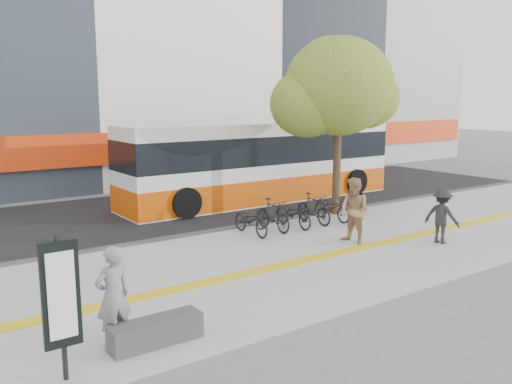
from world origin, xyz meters
TOP-DOWN VIEW (x-y plane):
  - ground at (0.00, 0.00)m, footprint 120.00×120.00m
  - sidewalk at (0.00, 1.50)m, footprint 40.00×7.00m
  - tactile_strip at (0.00, 1.00)m, footprint 40.00×0.45m
  - street at (0.00, 9.00)m, footprint 40.00×8.00m
  - curb at (0.00, 5.00)m, footprint 40.00×0.25m
  - bench at (-2.60, -1.20)m, footprint 1.60×0.45m
  - signboard at (-4.20, -1.51)m, footprint 0.55×0.10m
  - street_tree at (7.18, 4.82)m, footprint 4.40×3.80m
  - bus at (6.68, 8.50)m, footprint 11.89×2.82m
  - bicycle_row at (4.68, 4.00)m, footprint 3.99×1.74m
  - seated_woman at (-3.19, -0.84)m, footprint 0.68×0.49m
  - pedestrian_tan at (4.83, 1.48)m, footprint 0.81×0.99m
  - pedestrian_dark at (6.90, 0.05)m, footprint 0.79×1.12m

SIDE VIEW (x-z plane):
  - ground at x=0.00m, z-range 0.00..0.00m
  - street at x=0.00m, z-range 0.00..0.06m
  - sidewalk at x=0.00m, z-range 0.00..0.08m
  - curb at x=0.00m, z-range 0.00..0.14m
  - tactile_strip at x=0.00m, z-range 0.08..0.09m
  - bench at x=-2.60m, z-range 0.08..0.53m
  - bicycle_row at x=4.68m, z-range 0.05..1.06m
  - pedestrian_dark at x=6.90m, z-range 0.08..1.67m
  - seated_woman at x=-3.19m, z-range 0.08..1.81m
  - pedestrian_tan at x=4.83m, z-range 0.08..1.98m
  - signboard at x=-4.20m, z-range 0.27..2.47m
  - bus at x=6.68m, z-range -0.03..3.13m
  - street_tree at x=7.18m, z-range 1.36..7.67m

